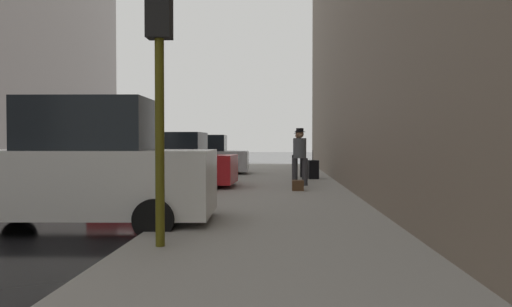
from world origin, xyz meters
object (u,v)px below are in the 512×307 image
(fire_hydrant, at_px, (231,172))
(pedestrian_with_beanie, at_px, (300,154))
(pedestrian_with_fedora, at_px, (298,151))
(parked_white_van, at_px, (81,170))
(duffel_bag, at_px, (298,185))
(parked_red_hatchback, at_px, (167,163))
(parked_silver_sedan, at_px, (200,157))
(rolling_suitcase, at_px, (313,169))
(traffic_light, at_px, (159,46))

(fire_hydrant, bearing_deg, pedestrian_with_beanie, -22.46)
(pedestrian_with_fedora, bearing_deg, pedestrian_with_beanie, -91.37)
(pedestrian_with_fedora, bearing_deg, parked_white_van, -111.15)
(parked_white_van, bearing_deg, fire_hydrant, 77.32)
(parked_white_van, bearing_deg, pedestrian_with_fedora, 68.85)
(fire_hydrant, bearing_deg, duffel_bag, -49.43)
(pedestrian_with_fedora, xyz_separation_m, pedestrian_with_beanie, (-0.08, -3.53, 0.00))
(fire_hydrant, height_order, duffel_bag, fire_hydrant)
(duffel_bag, bearing_deg, parked_red_hatchback, 166.05)
(parked_silver_sedan, distance_m, rolling_suitcase, 5.37)
(pedestrian_with_fedora, distance_m, pedestrian_with_beanie, 3.53)
(fire_hydrant, bearing_deg, parked_white_van, -102.68)
(parked_white_van, bearing_deg, pedestrian_with_beanie, 60.42)
(parked_red_hatchback, bearing_deg, parked_white_van, -90.00)
(fire_hydrant, bearing_deg, parked_silver_sedan, 111.13)
(parked_silver_sedan, relative_size, rolling_suitcase, 4.09)
(parked_red_hatchback, bearing_deg, pedestrian_with_fedora, 44.93)
(parked_silver_sedan, distance_m, fire_hydrant, 5.02)
(parked_white_van, height_order, rolling_suitcase, parked_white_van)
(parked_red_hatchback, distance_m, traffic_light, 8.92)
(traffic_light, distance_m, pedestrian_with_fedora, 12.91)
(parked_red_hatchback, xyz_separation_m, duffel_bag, (3.91, -0.97, -0.56))
(pedestrian_with_fedora, xyz_separation_m, duffel_bag, (-0.20, -5.07, -0.85))
(parked_red_hatchback, height_order, pedestrian_with_fedora, pedestrian_with_fedora)
(rolling_suitcase, bearing_deg, fire_hydrant, -145.43)
(traffic_light, relative_size, rolling_suitcase, 3.46)
(duffel_bag, bearing_deg, rolling_suitcase, 80.96)
(pedestrian_with_beanie, bearing_deg, parked_white_van, -119.58)
(fire_hydrant, bearing_deg, pedestrian_with_fedora, 48.52)
(traffic_light, bearing_deg, pedestrian_with_beanie, 76.53)
(traffic_light, bearing_deg, pedestrian_with_fedora, 79.84)
(parked_silver_sedan, bearing_deg, pedestrian_with_beanie, -54.21)
(parked_white_van, xyz_separation_m, parked_red_hatchback, (0.00, 6.53, -0.18))
(traffic_light, bearing_deg, fire_hydrant, 90.29)
(traffic_light, relative_size, pedestrian_with_fedora, 2.03)
(parked_white_van, xyz_separation_m, parked_silver_sedan, (0.00, 12.68, -0.18))
(pedestrian_with_beanie, bearing_deg, rolling_suitcase, 78.44)
(traffic_light, height_order, pedestrian_with_fedora, traffic_light)
(parked_silver_sedan, height_order, pedestrian_with_beanie, pedestrian_with_beanie)
(fire_hydrant, xyz_separation_m, traffic_light, (0.05, -10.00, 2.26))
(rolling_suitcase, bearing_deg, parked_red_hatchback, -143.39)
(parked_red_hatchback, xyz_separation_m, fire_hydrant, (1.80, 1.49, -0.35))
(pedestrian_with_fedora, relative_size, duffel_bag, 4.04)
(pedestrian_with_fedora, bearing_deg, rolling_suitcase, -53.55)
(parked_white_van, distance_m, parked_silver_sedan, 12.68)
(parked_white_van, distance_m, fire_hydrant, 8.23)
(pedestrian_with_beanie, height_order, duffel_bag, pedestrian_with_beanie)
(parked_white_van, relative_size, pedestrian_with_fedora, 2.62)
(parked_red_hatchback, distance_m, parked_silver_sedan, 6.16)
(pedestrian_with_beanie, height_order, rolling_suitcase, pedestrian_with_beanie)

